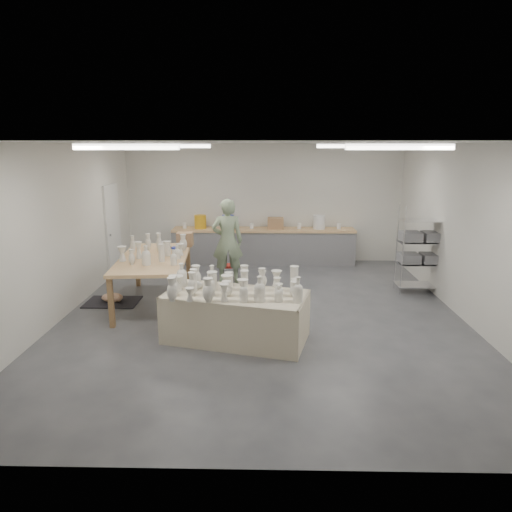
{
  "coord_description": "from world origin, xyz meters",
  "views": [
    {
      "loc": [
        0.05,
        -7.68,
        2.97
      ],
      "look_at": [
        -0.12,
        0.15,
        1.05
      ],
      "focal_mm": 32.0,
      "sensor_mm": 36.0,
      "label": 1
    }
  ],
  "objects_px": {
    "drying_table": "(235,313)",
    "potter": "(227,241)",
    "red_stool": "(229,266)",
    "work_table": "(157,256)"
  },
  "relations": [
    {
      "from": "potter",
      "to": "red_stool",
      "type": "bearing_deg",
      "value": -97.14
    },
    {
      "from": "potter",
      "to": "work_table",
      "type": "bearing_deg",
      "value": 40.32
    },
    {
      "from": "drying_table",
      "to": "potter",
      "type": "xyz_separation_m",
      "value": [
        -0.36,
        3.06,
        0.48
      ]
    },
    {
      "from": "work_table",
      "to": "red_stool",
      "type": "height_order",
      "value": "work_table"
    },
    {
      "from": "drying_table",
      "to": "potter",
      "type": "distance_m",
      "value": 3.11
    },
    {
      "from": "work_table",
      "to": "red_stool",
      "type": "xyz_separation_m",
      "value": [
        1.22,
        1.6,
        -0.63
      ]
    },
    {
      "from": "drying_table",
      "to": "red_stool",
      "type": "relative_size",
      "value": 6.2
    },
    {
      "from": "drying_table",
      "to": "red_stool",
      "type": "distance_m",
      "value": 3.35
    },
    {
      "from": "work_table",
      "to": "potter",
      "type": "xyz_separation_m",
      "value": [
        1.22,
        1.33,
        0.01
      ]
    },
    {
      "from": "drying_table",
      "to": "work_table",
      "type": "distance_m",
      "value": 2.38
    }
  ]
}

